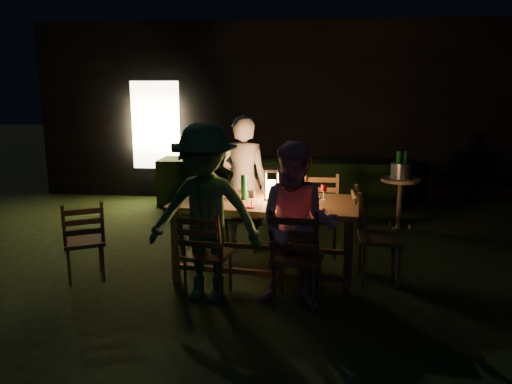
# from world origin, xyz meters

# --- Properties ---
(garden_envelope) EXTENTS (40.00, 40.00, 3.20)m
(garden_envelope) POSITION_xyz_m (-0.01, 6.15, 1.58)
(garden_envelope) COLOR black
(garden_envelope) RESTS_ON ground
(dining_table) EXTENTS (2.11, 1.20, 0.84)m
(dining_table) POSITION_xyz_m (-0.45, 0.52, 0.76)
(dining_table) COLOR #53381B
(dining_table) RESTS_ON ground
(chair_near_left) EXTENTS (0.51, 0.54, 0.96)m
(chair_near_left) POSITION_xyz_m (-0.98, -0.20, 0.29)
(chair_near_left) COLOR #53381B
(chair_near_left) RESTS_ON ground
(chair_near_right) EXTENTS (0.54, 0.57, 1.03)m
(chair_near_right) POSITION_xyz_m (-0.08, -0.30, 0.31)
(chair_near_right) COLOR #53381B
(chair_near_right) RESTS_ON ground
(chair_far_left) EXTENTS (0.44, 0.47, 0.96)m
(chair_far_left) POSITION_xyz_m (-0.82, 1.33, 0.29)
(chair_far_left) COLOR #53381B
(chair_far_left) RESTS_ON ground
(chair_far_right) EXTENTS (0.46, 0.50, 1.02)m
(chair_far_right) POSITION_xyz_m (0.18, 1.23, 0.31)
(chair_far_right) COLOR #53381B
(chair_far_right) RESTS_ON ground
(chair_end) EXTENTS (0.51, 0.48, 1.06)m
(chair_end) POSITION_xyz_m (0.77, 0.39, 0.32)
(chair_end) COLOR #53381B
(chair_end) RESTS_ON ground
(chair_spare) EXTENTS (0.58, 0.59, 0.94)m
(chair_spare) POSITION_xyz_m (-2.39, 0.09, 0.28)
(chair_spare) COLOR #53381B
(chair_spare) RESTS_ON ground
(person_house_side) EXTENTS (0.67, 0.47, 1.72)m
(person_house_side) POSITION_xyz_m (-0.81, 1.38, 0.86)
(person_house_side) COLOR beige
(person_house_side) RESTS_ON ground
(person_opp_right) EXTENTS (0.83, 0.68, 1.60)m
(person_opp_right) POSITION_xyz_m (-0.08, -0.35, 0.80)
(person_opp_right) COLOR #CE8E9E
(person_opp_right) RESTS_ON ground
(person_opp_left) EXTENTS (1.19, 0.76, 1.75)m
(person_opp_left) POSITION_xyz_m (-0.98, -0.25, 0.87)
(person_opp_left) COLOR #316231
(person_opp_left) RESTS_ON ground
(lantern) EXTENTS (0.16, 0.16, 0.35)m
(lantern) POSITION_xyz_m (-0.39, 0.56, 1.00)
(lantern) COLOR white
(lantern) RESTS_ON dining_table
(plate_far_left) EXTENTS (0.25, 0.25, 0.01)m
(plate_far_left) POSITION_xyz_m (-0.97, 0.79, 0.85)
(plate_far_left) COLOR white
(plate_far_left) RESTS_ON dining_table
(plate_near_left) EXTENTS (0.25, 0.25, 0.01)m
(plate_near_left) POSITION_xyz_m (-1.02, 0.35, 0.85)
(plate_near_left) COLOR white
(plate_near_left) RESTS_ON dining_table
(plate_far_right) EXTENTS (0.25, 0.25, 0.01)m
(plate_far_right) POSITION_xyz_m (0.02, 0.69, 0.85)
(plate_far_right) COLOR white
(plate_far_right) RESTS_ON dining_table
(plate_near_right) EXTENTS (0.25, 0.25, 0.01)m
(plate_near_right) POSITION_xyz_m (-0.02, 0.25, 0.85)
(plate_near_right) COLOR white
(plate_near_right) RESTS_ON dining_table
(wineglass_a) EXTENTS (0.06, 0.06, 0.18)m
(wineglass_a) POSITION_xyz_m (-0.72, 0.82, 0.93)
(wineglass_a) COLOR #59070F
(wineglass_a) RESTS_ON dining_table
(wineglass_b) EXTENTS (0.06, 0.06, 0.18)m
(wineglass_b) POSITION_xyz_m (-1.18, 0.47, 0.93)
(wineglass_b) COLOR #59070F
(wineglass_b) RESTS_ON dining_table
(wineglass_c) EXTENTS (0.06, 0.06, 0.18)m
(wineglass_c) POSITION_xyz_m (-0.18, 0.21, 0.93)
(wineglass_c) COLOR #59070F
(wineglass_c) RESTS_ON dining_table
(wineglass_d) EXTENTS (0.06, 0.06, 0.18)m
(wineglass_d) POSITION_xyz_m (0.19, 0.63, 0.93)
(wineglass_d) COLOR #59070F
(wineglass_d) RESTS_ON dining_table
(wineglass_e) EXTENTS (0.06, 0.06, 0.18)m
(wineglass_e) POSITION_xyz_m (-0.58, 0.23, 0.93)
(wineglass_e) COLOR silver
(wineglass_e) RESTS_ON dining_table
(bottle_table) EXTENTS (0.07, 0.07, 0.28)m
(bottle_table) POSITION_xyz_m (-0.70, 0.54, 0.98)
(bottle_table) COLOR #0F471E
(bottle_table) RESTS_ON dining_table
(napkin_left) EXTENTS (0.18, 0.14, 0.01)m
(napkin_left) POSITION_xyz_m (-0.63, 0.21, 0.84)
(napkin_left) COLOR red
(napkin_left) RESTS_ON dining_table
(napkin_right) EXTENTS (0.18, 0.14, 0.01)m
(napkin_right) POSITION_xyz_m (0.07, 0.16, 0.84)
(napkin_right) COLOR red
(napkin_right) RESTS_ON dining_table
(phone) EXTENTS (0.14, 0.07, 0.01)m
(phone) POSITION_xyz_m (-1.10, 0.28, 0.84)
(phone) COLOR black
(phone) RESTS_ON dining_table
(side_table) EXTENTS (0.57, 0.57, 0.76)m
(side_table) POSITION_xyz_m (1.36, 2.45, 0.67)
(side_table) COLOR #8E6747
(side_table) RESTS_ON ground
(ice_bucket) EXTENTS (0.30, 0.30, 0.22)m
(ice_bucket) POSITION_xyz_m (1.36, 2.45, 0.87)
(ice_bucket) COLOR #A5A8AD
(ice_bucket) RESTS_ON side_table
(bottle_bucket_a) EXTENTS (0.07, 0.07, 0.32)m
(bottle_bucket_a) POSITION_xyz_m (1.31, 2.41, 0.92)
(bottle_bucket_a) COLOR #0F471E
(bottle_bucket_a) RESTS_ON side_table
(bottle_bucket_b) EXTENTS (0.07, 0.07, 0.32)m
(bottle_bucket_b) POSITION_xyz_m (1.41, 2.49, 0.92)
(bottle_bucket_b) COLOR #0F471E
(bottle_bucket_b) RESTS_ON side_table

